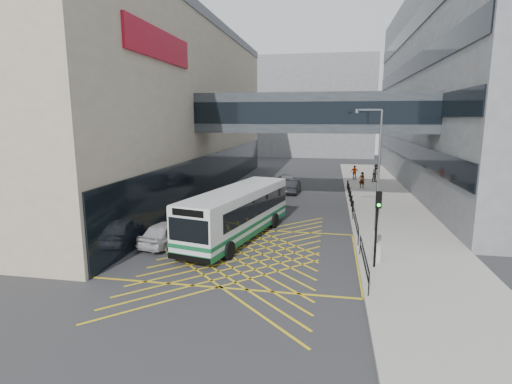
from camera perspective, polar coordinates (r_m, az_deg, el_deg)
The scene contains 18 objects.
ground at distance 21.66m, azimuth -1.97°, elevation -8.71°, with size 120.00×120.00×0.00m, color #333335.
building_whsmith at distance 42.39m, azimuth -21.81°, elevation 10.99°, with size 24.17×42.00×16.00m.
building_far at distance 80.22m, azimuth 6.11°, elevation 11.86°, with size 28.00×16.00×18.00m, color slate.
skybridge at distance 31.98m, azimuth 8.10°, elevation 11.11°, with size 20.00×4.10×3.00m.
pavement at distance 35.94m, azimuth 17.62°, elevation -1.26°, with size 6.00×54.00×0.16m, color #A5A097.
box_junction at distance 21.66m, azimuth -1.97°, elevation -8.70°, with size 12.00×9.00×0.01m.
bus at distance 23.90m, azimuth -2.59°, elevation -2.86°, with size 4.74×10.93×2.99m.
car_white at distance 23.40m, azimuth -12.49°, elevation -5.65°, with size 1.83×4.47×1.42m, color silver.
car_dark at distance 38.56m, azimuth 5.10°, elevation 0.85°, with size 1.64×4.18×1.31m, color black.
car_silver at distance 41.30m, azimuth 4.30°, elevation 1.63°, with size 2.01×4.76×1.48m, color #94999C.
traffic_light at distance 19.34m, azimuth 16.93°, elevation -3.62°, with size 0.27×0.43×3.69m.
street_lamp at distance 25.49m, azimuth 16.80°, elevation 4.01°, with size 1.71×0.49×7.50m.
litter_bin at distance 20.78m, azimuth 16.88°, elevation -8.32°, with size 0.49×0.49×0.85m, color #ADA89E.
kerb_railings at distance 22.67m, azimuth 14.47°, elevation -5.83°, with size 0.05×12.54×1.00m.
bollards at distance 35.59m, azimuth 13.27°, elevation -0.29°, with size 0.14×10.14×0.90m.
pedestrian_a at distance 41.50m, azimuth 14.88°, elevation 1.67°, with size 0.65×0.46×1.62m, color gray.
pedestrian_b at distance 45.81m, azimuth 16.77°, elevation 2.58°, with size 0.94×0.55×1.92m, color gray.
pedestrian_c at distance 47.12m, azimuth 13.91°, elevation 2.73°, with size 0.95×0.45×1.60m, color gray.
Camera 1 is at (4.49, -19.94, 7.16)m, focal length 28.00 mm.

